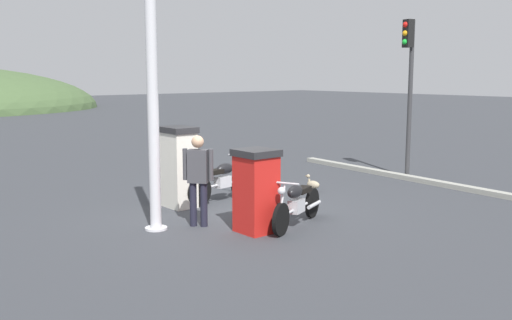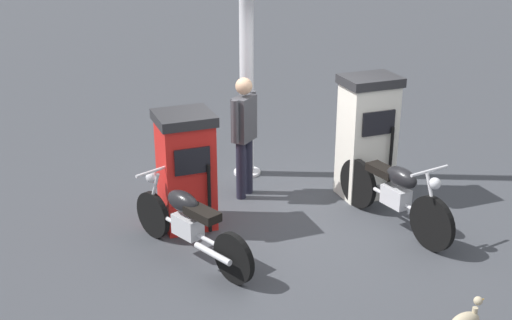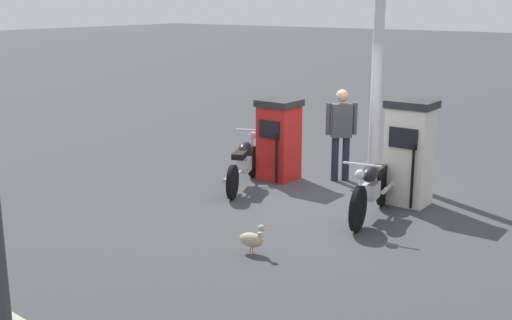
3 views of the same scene
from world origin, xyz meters
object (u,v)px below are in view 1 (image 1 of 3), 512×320
(fuel_pump_far, at_px, (179,167))
(canopy_support_pole, at_px, (153,104))
(wandering_duck, at_px, (313,184))
(attendant_person, at_px, (198,175))
(roadside_traffic_light, at_px, (409,72))
(motorcycle_far_pump, at_px, (222,180))
(fuel_pump_near, at_px, (256,190))
(motorcycle_near_pump, at_px, (297,203))

(fuel_pump_far, distance_m, canopy_support_pole, 2.28)
(fuel_pump_far, xyz_separation_m, wandering_duck, (3.21, -0.74, -0.66))
(fuel_pump_far, bearing_deg, canopy_support_pole, -135.94)
(attendant_person, bearing_deg, wandering_duck, 12.11)
(roadside_traffic_light, bearing_deg, attendant_person, -174.69)
(fuel_pump_far, relative_size, wandering_duck, 4.04)
(attendant_person, bearing_deg, canopy_support_pole, 157.15)
(motorcycle_far_pump, bearing_deg, wandering_duck, -14.99)
(canopy_support_pole, bearing_deg, roadside_traffic_light, 2.63)
(motorcycle_far_pump, relative_size, roadside_traffic_light, 0.48)
(fuel_pump_far, distance_m, wandering_duck, 3.36)
(motorcycle_far_pump, relative_size, wandering_duck, 4.77)
(wandering_duck, relative_size, roadside_traffic_light, 0.10)
(fuel_pump_far, height_order, motorcycle_far_pump, fuel_pump_far)
(fuel_pump_near, xyz_separation_m, roadside_traffic_light, (6.59, 1.63, 2.07))
(motorcycle_far_pump, bearing_deg, attendant_person, -138.11)
(motorcycle_near_pump, bearing_deg, attendant_person, 139.20)
(fuel_pump_near, height_order, canopy_support_pole, canopy_support_pole)
(motorcycle_far_pump, distance_m, attendant_person, 2.16)
(fuel_pump_near, relative_size, roadside_traffic_light, 0.35)
(fuel_pump_far, bearing_deg, attendant_person, -110.16)
(fuel_pump_far, height_order, wandering_duck, fuel_pump_far)
(attendant_person, distance_m, roadside_traffic_light, 7.42)
(canopy_support_pole, bearing_deg, fuel_pump_far, 44.06)
(fuel_pump_far, distance_m, roadside_traffic_light, 6.93)
(wandering_duck, xyz_separation_m, roadside_traffic_light, (3.38, -0.15, 2.62))
(wandering_duck, bearing_deg, motorcycle_far_pump, 165.01)
(attendant_person, bearing_deg, roadside_traffic_light, 5.31)
(motorcycle_near_pump, bearing_deg, fuel_pump_near, 165.38)
(fuel_pump_near, relative_size, motorcycle_near_pump, 0.78)
(canopy_support_pole, bearing_deg, attendant_person, -22.85)
(motorcycle_near_pump, xyz_separation_m, roadside_traffic_light, (5.79, 1.84, 2.38))
(fuel_pump_far, distance_m, motorcycle_near_pump, 2.87)
(motorcycle_near_pump, relative_size, wandering_duck, 4.52)
(wandering_duck, distance_m, canopy_support_pole, 4.97)
(fuel_pump_far, xyz_separation_m, motorcycle_far_pump, (1.00, -0.15, -0.39))
(canopy_support_pole, bearing_deg, fuel_pump_near, -44.59)
(attendant_person, distance_m, canopy_support_pole, 1.51)
(fuel_pump_near, relative_size, motorcycle_far_pump, 0.74)
(roadside_traffic_light, bearing_deg, canopy_support_pole, -177.37)
(motorcycle_near_pump, xyz_separation_m, canopy_support_pole, (-2.08, 1.48, 1.82))
(fuel_pump_near, bearing_deg, motorcycle_far_pump, 67.25)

